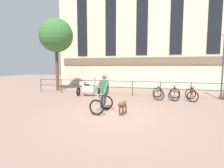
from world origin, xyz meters
name	(u,v)px	position (x,y,z in m)	size (l,w,h in m)	color
ground_plane	(113,116)	(0.00, 0.00, 0.00)	(60.00, 60.00, 0.00)	#8E7060
canal_railing	(133,86)	(0.00, 5.20, 0.71)	(15.05, 0.05, 1.05)	#2D2B28
building_facade	(142,28)	(0.00, 10.99, 5.86)	(18.00, 0.72, 11.77)	beige
cyclist_with_bike	(103,95)	(-0.67, 0.66, 0.76)	(0.78, 1.22, 1.70)	black
dog	(123,105)	(0.32, 0.33, 0.43)	(0.31, 0.96, 0.60)	brown
parked_motorcycle	(88,88)	(-2.93, 4.27, 0.56)	(1.67, 0.83, 1.35)	black
parked_bicycle_near_lamp	(158,93)	(1.74, 4.54, 0.36)	(0.74, 1.16, 0.86)	black
parked_bicycle_mid_left	(174,94)	(2.72, 4.54, 0.36)	(0.77, 1.17, 0.86)	black
parked_bicycle_mid_right	(192,95)	(3.70, 4.54, 0.36)	(0.70, 1.13, 0.86)	black
street_lamp	(223,62)	(5.56, 5.45, 2.33)	(0.28, 0.28, 4.14)	#424247
tree_canalside_left	(56,36)	(-6.67, 6.32, 4.62)	(2.80, 2.80, 6.06)	brown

